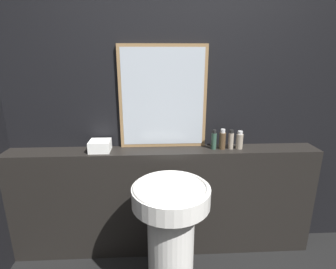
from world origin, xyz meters
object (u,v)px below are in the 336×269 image
body_wash_bottle (240,141)px  pedestal_sink (171,232)px  shampoo_bottle (214,140)px  conditioner_bottle (222,140)px  lotion_bottle (231,140)px  mirror (163,98)px  towel_stack (100,146)px

body_wash_bottle → pedestal_sink: bearing=-140.9°
shampoo_bottle → conditioner_bottle: bearing=0.0°
shampoo_bottle → lotion_bottle: (0.14, 0.00, -0.00)m
pedestal_sink → lotion_bottle: (0.51, 0.48, 0.49)m
mirror → conditioner_bottle: size_ratio=4.91×
pedestal_sink → body_wash_bottle: bearing=39.1°
conditioner_bottle → mirror: bearing=169.1°
mirror → lotion_bottle: 0.65m
towel_stack → body_wash_bottle: 1.12m
towel_stack → shampoo_bottle: bearing=0.0°
pedestal_sink → shampoo_bottle: 0.78m
mirror → towel_stack: 0.62m
towel_stack → conditioner_bottle: 0.98m
pedestal_sink → lotion_bottle: bearing=42.8°
mirror → towel_stack: size_ratio=5.03×
mirror → conditioner_bottle: mirror is taller
towel_stack → body_wash_bottle: body_wash_bottle is taller
pedestal_sink → conditioner_bottle: size_ratio=5.21×
lotion_bottle → body_wash_bottle: lotion_bottle is taller
mirror → shampoo_bottle: (0.41, -0.09, -0.33)m
body_wash_bottle → mirror: bearing=171.5°
conditioner_bottle → towel_stack: bearing=-180.0°
pedestal_sink → conditioner_bottle: bearing=47.0°
pedestal_sink → conditioner_bottle: 0.82m
pedestal_sink → towel_stack: (-0.53, 0.48, 0.47)m
mirror → conditioner_bottle: 0.59m
shampoo_bottle → conditioner_bottle: conditioner_bottle is taller
conditioner_bottle → body_wash_bottle: conditioner_bottle is taller
towel_stack → pedestal_sink: bearing=-41.8°
shampoo_bottle → body_wash_bottle: shampoo_bottle is taller
lotion_bottle → pedestal_sink: bearing=-137.2°
towel_stack → shampoo_bottle: size_ratio=1.01×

